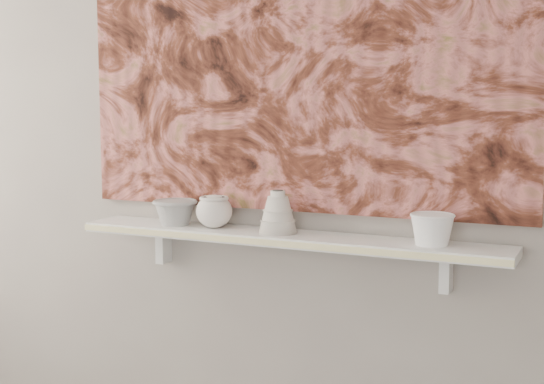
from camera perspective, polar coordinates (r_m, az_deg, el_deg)
The scene contains 11 objects.
wall_back at distance 2.41m, azimuth 1.92°, elevation 7.10°, with size 3.60×3.60×0.00m, color gray.
shelf at distance 2.36m, azimuth 0.98°, elevation -3.49°, with size 1.40×0.18×0.03m, color white.
shelf_stripe at distance 2.28m, azimuth 0.04°, elevation -3.87°, with size 1.40×0.01×0.02m, color beige.
bracket_left at distance 2.66m, azimuth -8.16°, elevation -4.02°, with size 0.03×0.06×0.12m, color white.
bracket_right at distance 2.29m, azimuth 12.98°, elevation -5.90°, with size 0.03×0.06×0.12m, color white.
painting at distance 2.41m, azimuth 1.80°, elevation 11.62°, with size 1.50×0.03×1.10m, color #5D2A1C.
house_motif at distance 2.25m, azimuth 12.27°, elevation 3.96°, with size 0.09×0.00×0.08m, color black.
bowl_grey at distance 2.54m, azimuth -7.30°, elevation -1.49°, with size 0.15×0.15×0.09m, color #9D9D9A, non-canonical shape.
cup_cream at distance 2.46m, azimuth -4.38°, elevation -1.47°, with size 0.12×0.12×0.11m, color silver, non-canonical shape.
bell_vessel at distance 2.36m, azimuth 0.44°, elevation -1.49°, with size 0.12×0.12×0.13m, color silver, non-canonical shape.
bowl_white at distance 2.21m, azimuth 11.97°, elevation -2.75°, with size 0.13×0.13×0.09m, color white, non-canonical shape.
Camera 1 is at (0.94, -0.62, 1.34)m, focal length 50.00 mm.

